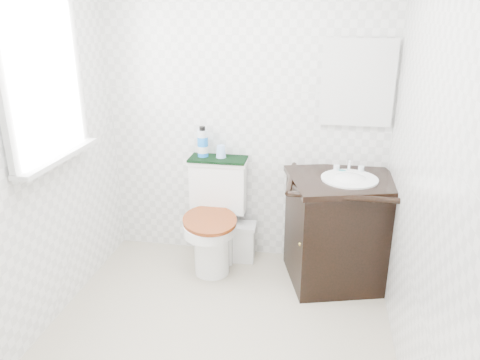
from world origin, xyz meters
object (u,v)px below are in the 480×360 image
(vanity, at_px, (341,227))
(trash_bin, at_px, (242,242))
(cup, at_px, (221,151))
(mouthwash_bottle, at_px, (203,143))
(toilet, at_px, (216,222))

(vanity, height_order, trash_bin, vanity)
(vanity, distance_m, cup, 1.08)
(trash_bin, bearing_deg, mouthwash_bottle, 170.45)
(trash_bin, bearing_deg, cup, 164.38)
(mouthwash_bottle, bearing_deg, cup, -1.84)
(trash_bin, relative_size, cup, 3.25)
(toilet, height_order, mouthwash_bottle, mouthwash_bottle)
(cup, bearing_deg, vanity, -12.03)
(vanity, xyz_separation_m, mouthwash_bottle, (-1.09, 0.21, 0.53))
(vanity, height_order, cup, cup)
(vanity, bearing_deg, toilet, 176.32)
(toilet, bearing_deg, cup, 81.44)
(vanity, relative_size, mouthwash_bottle, 3.82)
(trash_bin, bearing_deg, vanity, -11.18)
(vanity, bearing_deg, mouthwash_bottle, 169.30)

